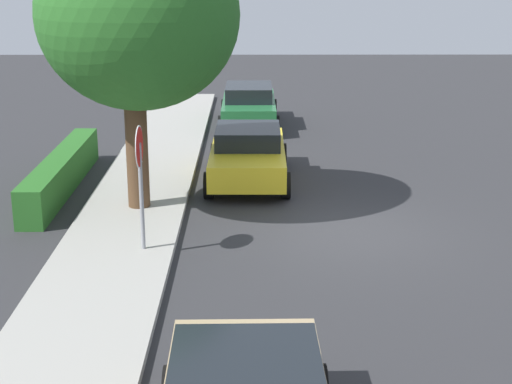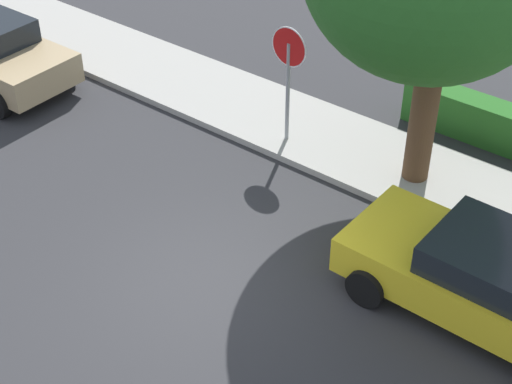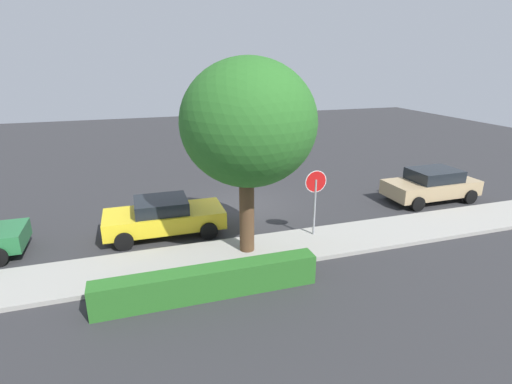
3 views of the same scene
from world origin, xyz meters
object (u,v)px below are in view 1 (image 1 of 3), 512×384
(parked_car_yellow, at_px, (248,154))
(street_tree_near_corner, at_px, (138,16))
(stop_sign, at_px, (140,167))
(parked_car_green, at_px, (249,105))

(parked_car_yellow, bearing_deg, street_tree_near_corner, 139.02)
(stop_sign, bearing_deg, parked_car_yellow, -21.12)
(parked_car_yellow, bearing_deg, stop_sign, 158.88)
(parked_car_yellow, distance_m, parked_car_green, 6.72)
(parked_car_green, bearing_deg, stop_sign, 170.49)
(stop_sign, xyz_separation_m, parked_car_yellow, (5.15, -1.99, -1.05))
(stop_sign, height_order, street_tree_near_corner, street_tree_near_corner)
(stop_sign, relative_size, street_tree_near_corner, 0.40)
(parked_car_yellow, bearing_deg, parked_car_green, 0.01)
(parked_car_yellow, distance_m, street_tree_near_corner, 5.00)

